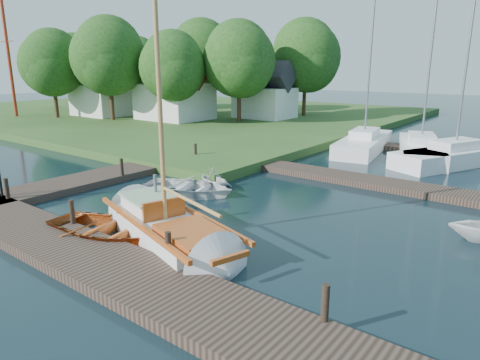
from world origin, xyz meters
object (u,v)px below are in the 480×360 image
Objects in this scene: mooring_post_3 at (325,303)px; radio_mast at (6,36)px; tree_4 at (202,55)px; mooring_post_2 at (168,246)px; dinghy at (107,225)px; tree_1 at (109,57)px; marina_boat_0 at (364,142)px; mooring_post_1 at (72,212)px; tender_a at (189,185)px; marina_boat_2 at (455,155)px; tree_3 at (239,60)px; tender_b at (214,177)px; tree_6 at (74,63)px; tree_2 at (173,66)px; house_c at (265,96)px; tree_0 at (52,63)px; tree_7 at (306,56)px; mooring_post_4 at (122,167)px; house_a at (174,92)px; mooring_post_5 at (195,151)px; marina_boat_1 at (421,148)px; house_b at (104,92)px; sailboat at (171,232)px; mooring_post_0 at (7,188)px.

mooring_post_3 is 42.69m from radio_mast.
tree_4 is (-28.00, 27.05, 5.67)m from mooring_post_3.
mooring_post_2 is 3.22m from dinghy.
marina_boat_0 is at bearing 5.33° from tree_1.
mooring_post_1 is 1.00× the size of mooring_post_2.
tender_a is at bearing 149.17° from mooring_post_3.
mooring_post_1 is 0.19× the size of dinghy.
tree_3 is (-18.58, 4.75, 5.24)m from marina_boat_2.
mooring_post_2 is 0.40× the size of tender_b.
marina_boat_2 is 40.99m from tree_6.
marina_boat_0 is (2.07, 19.20, -0.12)m from mooring_post_1.
tree_2 is at bearing 141.56° from mooring_post_3.
tree_0 reaches higher than house_c.
radio_mast is at bearing -140.64° from tree_7.
mooring_post_4 is 20.74m from house_a.
mooring_post_5 is 31.42m from tree_6.
marina_boat_1 is (9.54, 14.23, -0.14)m from mooring_post_4.
tender_a is at bearing -19.71° from tree_0.
tender_a is at bearing -28.59° from house_b.
mooring_post_1 is at bearing -51.34° from mooring_post_4.
dinghy is 32.33m from house_b.
tree_6 is at bearing 80.36° from tender_b.
tree_7 is at bearing 21.80° from tree_4.
marina_boat_2 is at bearing 92.38° from sailboat.
radio_mast reaches higher than dinghy.
radio_mast reaches higher than mooring_post_4.
mooring_post_0 is 0.13× the size of house_a.
tree_1 reaches higher than mooring_post_0.
marina_boat_2 reaches higher than marina_boat_1.
tree_4 is 15.25m from tree_6.
tree_0 is at bearing 88.28° from marina_boat_0.
tender_b is 23.25m from house_c.
tree_3 reaches higher than tree_2.
marina_boat_1 is at bearing 0.50° from tree_2.
tender_a is 0.40× the size of marina_boat_1.
tree_6 is (-6.00, 6.00, 0.11)m from tree_0.
radio_mast is (-6.00, -6.00, 5.25)m from house_b.
mooring_post_1 is 27.58m from tree_1.
tree_0 is 24.09m from tree_7.
mooring_post_5 is at bearing 87.14° from mooring_post_0.
dinghy is (5.82, 0.36, -0.27)m from mooring_post_0.
sailboat is at bearing -61.10° from house_c.
sailboat is 4.96× the size of tender_b.
marina_boat_0 is 1.29× the size of tree_1.
tree_6 is (-16.00, 0.05, 2.68)m from house_a.
mooring_post_2 is 7.99m from tender_b.
tree_6 is at bearing -164.86° from house_c.
mooring_post_4 is at bearing 126.08° from tender_b.
sailboat is at bearing -49.24° from tree_4.
mooring_post_3 is 1.00× the size of mooring_post_5.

